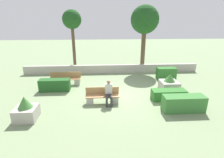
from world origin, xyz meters
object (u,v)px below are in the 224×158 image
(bench_front, at_px, (102,97))
(planter_corner_right, at_px, (26,110))
(person_seated_man, at_px, (109,92))
(tree_leftmost, at_px, (72,21))
(tree_center_left, at_px, (145,21))
(bench_left_side, at_px, (65,80))
(planter_corner_left, at_px, (169,83))

(bench_front, distance_m, planter_corner_right, 3.73)
(bench_front, height_order, person_seated_man, person_seated_man)
(tree_leftmost, relative_size, tree_center_left, 0.92)
(bench_left_side, bearing_deg, bench_front, -38.70)
(tree_leftmost, bearing_deg, bench_front, -69.76)
(bench_front, height_order, planter_corner_left, planter_corner_left)
(bench_front, relative_size, planter_corner_right, 1.62)
(bench_left_side, height_order, tree_center_left, tree_center_left)
(bench_left_side, relative_size, planter_corner_right, 1.89)
(person_seated_man, height_order, tree_center_left, tree_center_left)
(bench_left_side, bearing_deg, person_seated_man, -36.45)
(planter_corner_right, distance_m, tree_center_left, 11.45)
(tree_leftmost, bearing_deg, planter_corner_left, -34.98)
(planter_corner_right, bearing_deg, person_seated_man, 18.47)
(planter_corner_right, bearing_deg, bench_front, 22.17)
(bench_front, xyz_separation_m, person_seated_man, (0.34, -0.14, 0.40))
(tree_leftmost, height_order, tree_center_left, tree_center_left)
(tree_leftmost, bearing_deg, bench_left_side, -94.30)
(person_seated_man, xyz_separation_m, tree_leftmost, (-2.63, 6.37, 3.43))
(bench_front, distance_m, planter_corner_left, 4.59)
(planter_corner_left, bearing_deg, planter_corner_right, -158.67)
(planter_corner_left, bearing_deg, bench_front, -159.35)
(bench_left_side, distance_m, planter_corner_right, 4.49)
(person_seated_man, bearing_deg, bench_left_side, 132.60)
(bench_front, xyz_separation_m, planter_corner_left, (4.29, 1.62, 0.11))
(person_seated_man, xyz_separation_m, planter_corner_right, (-3.79, -1.27, -0.26))
(tree_center_left, bearing_deg, tree_leftmost, -175.34)
(planter_corner_left, xyz_separation_m, tree_center_left, (-0.59, 5.10, 3.77))
(bench_front, distance_m, bench_left_side, 3.92)
(tree_center_left, bearing_deg, bench_left_side, -149.17)
(planter_corner_right, xyz_separation_m, tree_leftmost, (1.16, 7.63, 3.69))
(planter_corner_left, bearing_deg, person_seated_man, -156.03)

